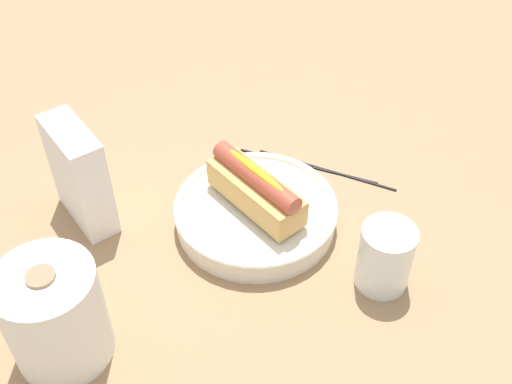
{
  "coord_description": "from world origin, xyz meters",
  "views": [
    {
      "loc": [
        -0.39,
        0.45,
        0.62
      ],
      "look_at": [
        0.01,
        -0.0,
        0.06
      ],
      "focal_mm": 43.43,
      "sensor_mm": 36.0,
      "label": 1
    }
  ],
  "objects_px": {
    "chopstick_near": "(307,165)",
    "chopstick_far": "(328,170)",
    "hotdog_front": "(256,188)",
    "water_glass": "(384,260)",
    "napkin_box": "(80,175)",
    "serving_bowl": "(256,212)",
    "paper_towel_roll": "(55,315)"
  },
  "relations": [
    {
      "from": "chopstick_near",
      "to": "chopstick_far",
      "type": "xyz_separation_m",
      "value": [
        -0.03,
        -0.01,
        0.0
      ]
    },
    {
      "from": "hotdog_front",
      "to": "water_glass",
      "type": "bearing_deg",
      "value": -171.3
    },
    {
      "from": "napkin_box",
      "to": "chopstick_far",
      "type": "height_order",
      "value": "napkin_box"
    },
    {
      "from": "serving_bowl",
      "to": "paper_towel_roll",
      "type": "height_order",
      "value": "paper_towel_roll"
    },
    {
      "from": "serving_bowl",
      "to": "napkin_box",
      "type": "relative_size",
      "value": 1.5
    },
    {
      "from": "hotdog_front",
      "to": "chopstick_near",
      "type": "xyz_separation_m",
      "value": [
        0.02,
        -0.14,
        -0.06
      ]
    },
    {
      "from": "water_glass",
      "to": "napkin_box",
      "type": "xyz_separation_m",
      "value": [
        0.37,
        0.17,
        0.04
      ]
    },
    {
      "from": "hotdog_front",
      "to": "water_glass",
      "type": "distance_m",
      "value": 0.19
    },
    {
      "from": "napkin_box",
      "to": "chopstick_near",
      "type": "distance_m",
      "value": 0.34
    },
    {
      "from": "napkin_box",
      "to": "chopstick_far",
      "type": "distance_m",
      "value": 0.36
    },
    {
      "from": "chopstick_near",
      "to": "serving_bowl",
      "type": "bearing_deg",
      "value": 77.39
    },
    {
      "from": "water_glass",
      "to": "napkin_box",
      "type": "distance_m",
      "value": 0.41
    },
    {
      "from": "napkin_box",
      "to": "chopstick_far",
      "type": "relative_size",
      "value": 0.68
    },
    {
      "from": "hotdog_front",
      "to": "napkin_box",
      "type": "relative_size",
      "value": 1.04
    },
    {
      "from": "paper_towel_roll",
      "to": "napkin_box",
      "type": "height_order",
      "value": "napkin_box"
    },
    {
      "from": "serving_bowl",
      "to": "paper_towel_roll",
      "type": "bearing_deg",
      "value": 84.75
    },
    {
      "from": "hotdog_front",
      "to": "chopstick_far",
      "type": "bearing_deg",
      "value": -93.74
    },
    {
      "from": "chopstick_near",
      "to": "chopstick_far",
      "type": "height_order",
      "value": "same"
    },
    {
      "from": "serving_bowl",
      "to": "chopstick_near",
      "type": "bearing_deg",
      "value": -81.93
    },
    {
      "from": "chopstick_far",
      "to": "serving_bowl",
      "type": "bearing_deg",
      "value": 69.16
    },
    {
      "from": "serving_bowl",
      "to": "chopstick_far",
      "type": "relative_size",
      "value": 1.02
    },
    {
      "from": "water_glass",
      "to": "chopstick_far",
      "type": "distance_m",
      "value": 0.22
    },
    {
      "from": "paper_towel_roll",
      "to": "chopstick_far",
      "type": "xyz_separation_m",
      "value": [
        -0.04,
        -0.45,
        -0.06
      ]
    },
    {
      "from": "water_glass",
      "to": "chopstick_far",
      "type": "xyz_separation_m",
      "value": [
        0.18,
        -0.12,
        -0.04
      ]
    },
    {
      "from": "serving_bowl",
      "to": "chopstick_far",
      "type": "height_order",
      "value": "serving_bowl"
    },
    {
      "from": "serving_bowl",
      "to": "water_glass",
      "type": "relative_size",
      "value": 2.5
    },
    {
      "from": "serving_bowl",
      "to": "hotdog_front",
      "type": "distance_m",
      "value": 0.05
    },
    {
      "from": "water_glass",
      "to": "paper_towel_roll",
      "type": "bearing_deg",
      "value": 56.72
    },
    {
      "from": "napkin_box",
      "to": "chopstick_near",
      "type": "height_order",
      "value": "napkin_box"
    },
    {
      "from": "paper_towel_roll",
      "to": "chopstick_far",
      "type": "relative_size",
      "value": 0.61
    },
    {
      "from": "paper_towel_roll",
      "to": "water_glass",
      "type": "bearing_deg",
      "value": -123.28
    },
    {
      "from": "serving_bowl",
      "to": "napkin_box",
      "type": "xyz_separation_m",
      "value": [
        0.18,
        0.15,
        0.05
      ]
    }
  ]
}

